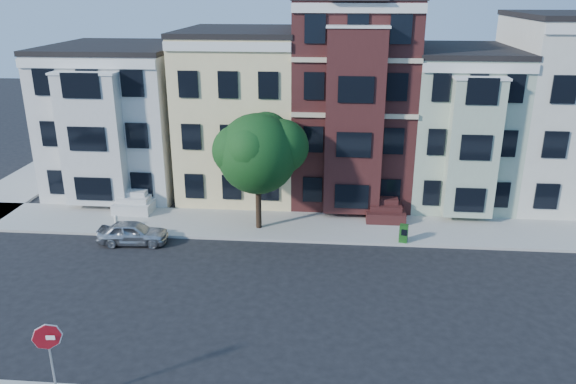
# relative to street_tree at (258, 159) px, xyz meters

# --- Properties ---
(ground) EXTENTS (120.00, 120.00, 0.00)m
(ground) POSITION_rel_street_tree_xyz_m (5.08, -7.53, -4.09)
(ground) COLOR black
(far_sidewalk) EXTENTS (60.00, 4.00, 0.15)m
(far_sidewalk) POSITION_rel_street_tree_xyz_m (5.08, 0.47, -4.01)
(far_sidewalk) COLOR #9E9B93
(far_sidewalk) RESTS_ON ground
(house_white) EXTENTS (8.00, 9.00, 9.00)m
(house_white) POSITION_rel_street_tree_xyz_m (-9.92, 6.97, 0.41)
(house_white) COLOR silver
(house_white) RESTS_ON ground
(house_yellow) EXTENTS (7.00, 9.00, 10.00)m
(house_yellow) POSITION_rel_street_tree_xyz_m (-1.92, 6.97, 0.91)
(house_yellow) COLOR beige
(house_yellow) RESTS_ON ground
(house_brown) EXTENTS (7.00, 9.00, 12.00)m
(house_brown) POSITION_rel_street_tree_xyz_m (5.08, 6.97, 1.91)
(house_brown) COLOR #3B1817
(house_brown) RESTS_ON ground
(house_green) EXTENTS (6.00, 9.00, 9.00)m
(house_green) POSITION_rel_street_tree_xyz_m (11.58, 6.97, 0.41)
(house_green) COLOR #A4B69A
(house_green) RESTS_ON ground
(house_cream) EXTENTS (8.00, 9.00, 11.00)m
(house_cream) POSITION_rel_street_tree_xyz_m (18.58, 6.97, 1.41)
(house_cream) COLOR beige
(house_cream) RESTS_ON ground
(street_tree) EXTENTS (8.85, 8.85, 7.87)m
(street_tree) POSITION_rel_street_tree_xyz_m (0.00, 0.00, 0.00)
(street_tree) COLOR #154815
(street_tree) RESTS_ON far_sidewalk
(parked_car) EXTENTS (3.69, 1.67, 1.23)m
(parked_car) POSITION_rel_street_tree_xyz_m (-6.31, -2.33, -3.47)
(parked_car) COLOR #AAADB3
(parked_car) RESTS_ON ground
(newspaper_box) EXTENTS (0.50, 0.46, 0.94)m
(newspaper_box) POSITION_rel_street_tree_xyz_m (7.76, -1.23, -3.47)
(newspaper_box) COLOR #1B591B
(newspaper_box) RESTS_ON far_sidewalk
(fire_hydrant) EXTENTS (0.22, 0.22, 0.61)m
(fire_hydrant) POSITION_rel_street_tree_xyz_m (-7.80, -0.80, -3.63)
(fire_hydrant) COLOR silver
(fire_hydrant) RESTS_ON far_sidewalk
(stop_sign) EXTENTS (0.91, 0.19, 3.28)m
(stop_sign) POSITION_rel_street_tree_xyz_m (-4.51, -14.43, -2.30)
(stop_sign) COLOR red
(stop_sign) RESTS_ON near_sidewalk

